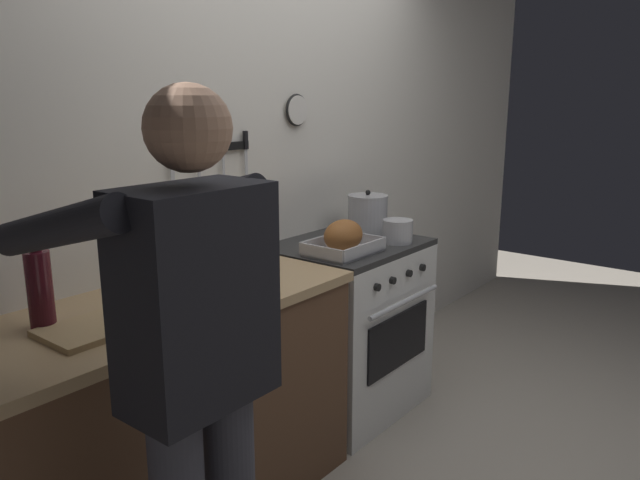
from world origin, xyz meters
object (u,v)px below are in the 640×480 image
(saucepan, at_px, (398,231))
(stove, at_px, (347,326))
(bottle_wine_red, at_px, (40,288))
(person_cook, at_px, (194,365))
(bottle_olive_oil, at_px, (171,251))
(stock_pot, at_px, (368,214))
(cutting_board, at_px, (101,326))
(roasting_pan, at_px, (343,239))
(bottle_soy_sauce, at_px, (238,248))

(saucepan, bearing_deg, stove, 131.16)
(saucepan, distance_m, bottle_wine_red, 1.75)
(person_cook, height_order, bottle_olive_oil, person_cook)
(person_cook, distance_m, bottle_wine_red, 0.69)
(stock_pot, xyz_separation_m, bottle_olive_oil, (-1.24, 0.10, 0.03))
(saucepan, relative_size, bottle_wine_red, 0.47)
(stove, relative_size, cutting_board, 2.50)
(stock_pot, bearing_deg, bottle_wine_red, 179.37)
(person_cook, xyz_separation_m, saucepan, (1.68, 0.41, 0.01))
(roasting_pan, distance_m, cutting_board, 1.26)
(cutting_board, xyz_separation_m, bottle_wine_red, (-0.11, 0.14, 0.13))
(roasting_pan, distance_m, saucepan, 0.36)
(cutting_board, height_order, bottle_wine_red, bottle_wine_red)
(stove, bearing_deg, cutting_board, -177.32)
(cutting_board, bearing_deg, bottle_soy_sauce, 11.83)
(roasting_pan, height_order, stock_pot, stock_pot)
(stock_pot, distance_m, cutting_board, 1.71)
(stock_pot, height_order, bottle_olive_oil, bottle_olive_oil)
(bottle_olive_oil, bearing_deg, bottle_wine_red, -172.03)
(cutting_board, xyz_separation_m, bottle_soy_sauce, (0.76, 0.16, 0.08))
(bottle_olive_oil, bearing_deg, cutting_board, -154.07)
(roasting_pan, relative_size, saucepan, 2.29)
(stock_pot, relative_size, bottle_wine_red, 0.73)
(person_cook, relative_size, stock_pot, 7.01)
(stove, bearing_deg, bottle_olive_oil, 170.88)
(cutting_board, bearing_deg, bottle_wine_red, 128.19)
(stock_pot, xyz_separation_m, saucepan, (-0.09, -0.25, -0.05))
(roasting_pan, bearing_deg, saucepan, -13.55)
(saucepan, relative_size, cutting_board, 0.43)
(roasting_pan, xyz_separation_m, bottle_olive_oil, (-0.80, 0.26, 0.06))
(person_cook, distance_m, stock_pot, 1.89)
(person_cook, bearing_deg, cutting_board, -20.37)
(cutting_board, distance_m, bottle_olive_oil, 0.53)
(saucepan, bearing_deg, roasting_pan, 166.45)
(bottle_wine_red, relative_size, bottle_olive_oil, 1.05)
(cutting_board, bearing_deg, stock_pot, 4.18)
(stock_pot, bearing_deg, person_cook, -159.59)
(bottle_soy_sauce, bearing_deg, saucepan, -18.45)
(person_cook, bearing_deg, stove, -81.63)
(stock_pot, bearing_deg, bottle_soy_sauce, 177.84)
(roasting_pan, bearing_deg, stove, 29.89)
(roasting_pan, xyz_separation_m, saucepan, (0.35, -0.08, -0.01))
(person_cook, xyz_separation_m, roasting_pan, (1.33, 0.50, 0.02))
(stock_pot, distance_m, bottle_soy_sauce, 0.94)
(bottle_wine_red, distance_m, bottle_olive_oil, 0.58)
(saucepan, bearing_deg, stock_pot, 69.51)
(stove, height_order, bottle_soy_sauce, bottle_soy_sauce)
(bottle_wine_red, height_order, bottle_olive_oil, bottle_wine_red)
(stove, distance_m, bottle_soy_sauce, 0.88)
(stove, bearing_deg, bottle_wine_red, 177.18)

